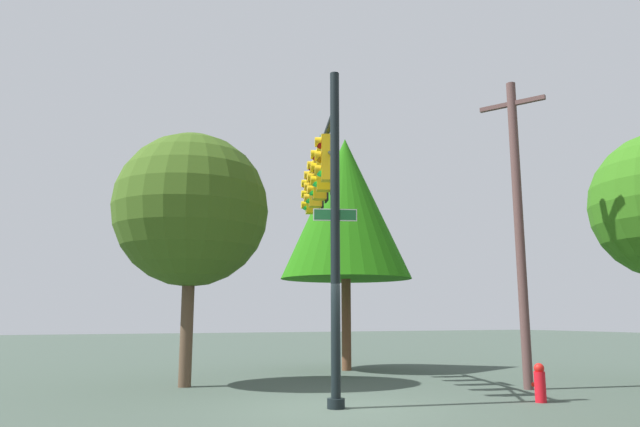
{
  "coord_description": "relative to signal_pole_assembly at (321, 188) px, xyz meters",
  "views": [
    {
      "loc": [
        -11.2,
        5.29,
        1.81
      ],
      "look_at": [
        0.7,
        0.04,
        4.1
      ],
      "focal_mm": 33.17,
      "sensor_mm": 36.0,
      "label": 1
    }
  ],
  "objects": [
    {
      "name": "utility_pole",
      "position": [
        -1.52,
        -5.11,
        -0.81
      ],
      "size": [
        1.61,
        1.01,
        8.25
      ],
      "color": "brown",
      "rests_on": "ground_plane"
    },
    {
      "name": "ground_plane",
      "position": [
        -2.44,
        0.76,
        -5.11
      ],
      "size": [
        120.0,
        120.0,
        0.0
      ],
      "primitive_type": "plane",
      "color": "#3B493F"
    },
    {
      "name": "signal_pole_assembly",
      "position": [
        0.0,
        0.0,
        0.0
      ],
      "size": [
        6.0,
        2.42,
        7.16
      ],
      "color": "black",
      "rests_on": "ground_plane"
    },
    {
      "name": "tree_far",
      "position": [
        2.57,
        2.82,
        -0.36
      ],
      "size": [
        4.27,
        4.27,
        6.9
      ],
      "color": "brown",
      "rests_on": "ground_plane"
    },
    {
      "name": "fire_hydrant",
      "position": [
        -3.44,
        -3.67,
        -4.7
      ],
      "size": [
        0.33,
        0.24,
        0.83
      ],
      "color": "red",
      "rests_on": "ground_plane"
    },
    {
      "name": "tree_near",
      "position": [
        5.3,
        -3.31,
        0.63
      ],
      "size": [
        4.67,
        4.67,
        8.34
      ],
      "color": "brown",
      "rests_on": "ground_plane"
    }
  ]
}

